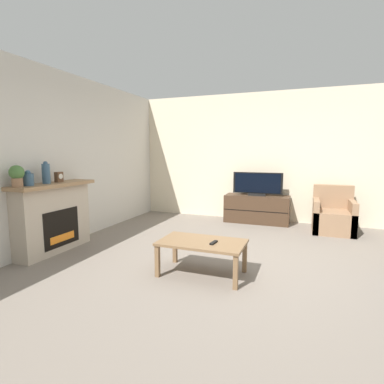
{
  "coord_description": "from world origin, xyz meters",
  "views": [
    {
      "loc": [
        0.73,
        -3.57,
        1.45
      ],
      "look_at": [
        -0.88,
        0.68,
        0.85
      ],
      "focal_mm": 28.0,
      "sensor_mm": 36.0,
      "label": 1
    }
  ],
  "objects": [
    {
      "name": "potted_plant",
      "position": [
        -2.66,
        -0.84,
        1.17
      ],
      "size": [
        0.18,
        0.18,
        0.28
      ],
      "color": "#936B4C",
      "rests_on": "fireplace"
    },
    {
      "name": "mantel_vase_centre_left",
      "position": [
        -2.66,
        -0.38,
        1.16
      ],
      "size": [
        0.11,
        0.11,
        0.32
      ],
      "color": "#385670",
      "rests_on": "fireplace"
    },
    {
      "name": "tv",
      "position": [
        -0.18,
        2.63,
        0.79
      ],
      "size": [
        1.01,
        0.18,
        0.48
      ],
      "color": "black",
      "rests_on": "tv_stand"
    },
    {
      "name": "fireplace",
      "position": [
        -2.68,
        -0.28,
        0.52
      ],
      "size": [
        0.42,
        1.3,
        1.02
      ],
      "color": "#B7A893",
      "rests_on": "ground"
    },
    {
      "name": "mantel_clock",
      "position": [
        -2.66,
        -0.15,
        1.09
      ],
      "size": [
        0.08,
        0.11,
        0.15
      ],
      "color": "brown",
      "rests_on": "fireplace"
    },
    {
      "name": "wall_left",
      "position": [
        -2.86,
        0.0,
        1.35
      ],
      "size": [
        0.06,
        12.0,
        2.7
      ],
      "color": "beige",
      "rests_on": "ground"
    },
    {
      "name": "tv_stand",
      "position": [
        -0.18,
        2.64,
        0.28
      ],
      "size": [
        1.3,
        0.49,
        0.57
      ],
      "color": "#422D1E",
      "rests_on": "ground"
    },
    {
      "name": "ground_plane",
      "position": [
        0.0,
        0.0,
        0.0
      ],
      "size": [
        24.0,
        24.0,
        0.0
      ],
      "primitive_type": "plane",
      "color": "slate"
    },
    {
      "name": "wall_back",
      "position": [
        0.0,
        2.95,
        1.35
      ],
      "size": [
        12.0,
        0.06,
        2.7
      ],
      "color": "beige",
      "rests_on": "ground"
    },
    {
      "name": "mantel_vase_left",
      "position": [
        -2.66,
        -0.68,
        1.11
      ],
      "size": [
        0.13,
        0.13,
        0.21
      ],
      "color": "#385670",
      "rests_on": "fireplace"
    },
    {
      "name": "coffee_table",
      "position": [
        -0.37,
        -0.32,
        0.36
      ],
      "size": [
        1.01,
        0.58,
        0.41
      ],
      "color": "brown",
      "rests_on": "ground"
    },
    {
      "name": "remote",
      "position": [
        -0.22,
        -0.35,
        0.42
      ],
      "size": [
        0.06,
        0.15,
        0.02
      ],
      "rotation": [
        0.0,
        0.0,
        -0.12
      ],
      "color": "black",
      "rests_on": "coffee_table"
    },
    {
      "name": "armchair",
      "position": [
        1.25,
        2.39,
        0.28
      ],
      "size": [
        0.7,
        0.76,
        0.84
      ],
      "color": "#937051",
      "rests_on": "ground"
    }
  ]
}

